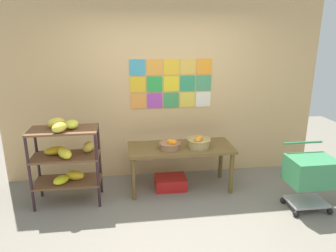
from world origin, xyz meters
TOP-DOWN VIEW (x-y plane):
  - ground at (0.00, 0.00)m, footprint 9.43×9.43m
  - back_wall_with_art at (0.00, 1.74)m, footprint 4.80×0.07m
  - banana_shelf_unit at (-1.36, 1.00)m, footprint 0.85×0.47m
  - display_table at (0.17, 1.19)m, footprint 1.48×0.62m
  - fruit_basket_back_right at (0.01, 1.11)m, footprint 0.29×0.29m
  - fruit_basket_right at (0.41, 1.12)m, footprint 0.33×0.33m
  - produce_crate_under_table at (0.03, 1.20)m, footprint 0.45×0.34m
  - shopping_cart at (1.68, 0.41)m, footprint 0.55×0.47m

SIDE VIEW (x-z plane):
  - ground at x=0.00m, z-range 0.00..0.00m
  - produce_crate_under_table at x=0.03m, z-range 0.00..0.17m
  - shopping_cart at x=1.68m, z-range 0.08..0.91m
  - display_table at x=0.17m, z-range 0.24..0.88m
  - banana_shelf_unit at x=-1.36m, z-range 0.13..1.28m
  - fruit_basket_back_right at x=0.01m, z-range 0.63..0.78m
  - fruit_basket_right at x=0.41m, z-range 0.63..0.81m
  - back_wall_with_art at x=0.00m, z-range 0.00..2.84m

